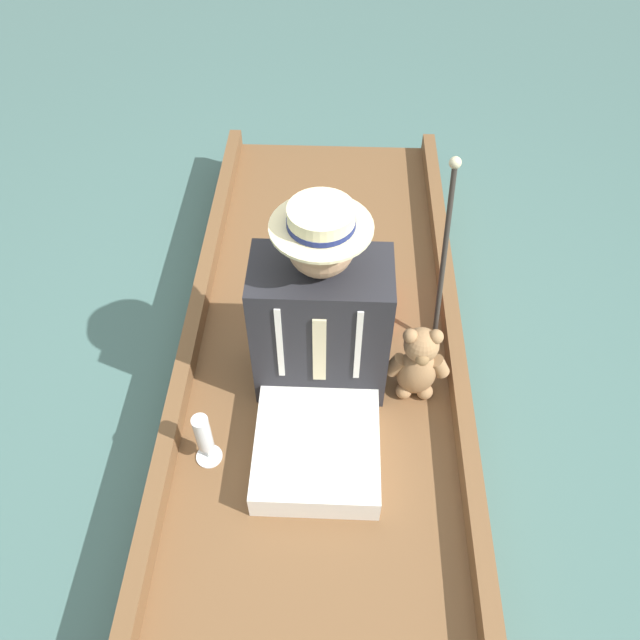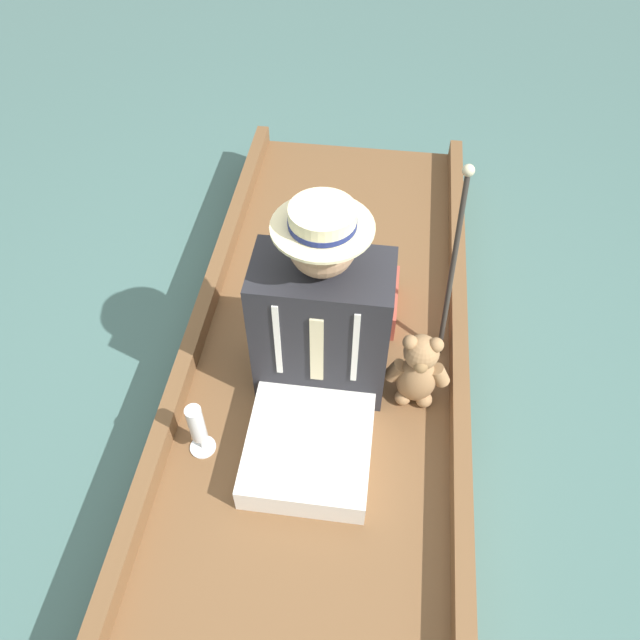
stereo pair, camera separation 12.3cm
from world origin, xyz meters
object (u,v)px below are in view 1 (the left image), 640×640
(seated_person, at_px, (320,340))
(wine_glass, at_px, (204,436))
(teddy_bear, at_px, (418,364))
(walking_cane, at_px, (446,239))

(seated_person, height_order, wine_glass, seated_person)
(teddy_bear, distance_m, walking_cane, 0.47)
(teddy_bear, relative_size, wine_glass, 1.42)
(seated_person, relative_size, walking_cane, 1.15)
(wine_glass, height_order, walking_cane, walking_cane)
(seated_person, relative_size, teddy_bear, 2.38)
(wine_glass, distance_m, walking_cane, 1.10)
(teddy_bear, xyz_separation_m, wine_glass, (0.72, 0.31, -0.01))
(seated_person, height_order, walking_cane, seated_person)
(seated_person, bearing_deg, wine_glass, 49.76)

